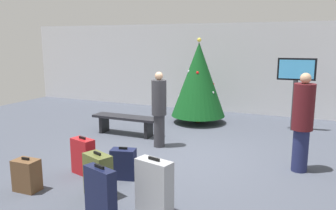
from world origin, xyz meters
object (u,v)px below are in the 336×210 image
waiting_bench (126,120)px  suitcase_3 (123,164)px  holiday_tree (199,79)px  traveller_0 (302,121)px  suitcase_4 (100,194)px  flight_info_kiosk (296,80)px  suitcase_5 (98,175)px  traveller_1 (159,108)px  suitcase_1 (27,175)px  suitcase_0 (154,187)px  suitcase_2 (83,156)px

waiting_bench → suitcase_3: (1.39, -2.43, -0.10)m
holiday_tree → traveller_0: size_ratio=1.35×
suitcase_4 → waiting_bench: bearing=115.9°
holiday_tree → suitcase_3: 4.51m
traveller_0 → flight_info_kiosk: bearing=95.8°
holiday_tree → suitcase_3: (0.12, -4.39, -1.00)m
suitcase_4 → suitcase_5: bearing=127.4°
flight_info_kiosk → traveller_1: (-2.66, -2.71, -0.46)m
suitcase_3 → suitcase_1: bearing=-138.3°
flight_info_kiosk → suitcase_3: bearing=-118.3°
holiday_tree → suitcase_1: bearing=-100.9°
traveller_0 → traveller_1: size_ratio=1.07×
holiday_tree → suitcase_0: holiday_tree is taller
traveller_1 → suitcase_4: bearing=-78.8°
traveller_0 → suitcase_4: 3.78m
suitcase_0 → suitcase_2: suitcase_0 is taller
suitcase_5 → suitcase_0: bearing=-8.7°
holiday_tree → suitcase_4: bearing=-84.4°
traveller_0 → suitcase_3: (-2.78, -1.59, -0.68)m
traveller_0 → suitcase_4: (-2.33, -2.91, -0.58)m
suitcase_4 → flight_info_kiosk: bearing=71.1°
waiting_bench → suitcase_2: (0.62, -2.54, -0.04)m
suitcase_1 → traveller_0: bearing=33.6°
holiday_tree → traveller_0: holiday_tree is taller
suitcase_0 → suitcase_5: 1.04m
traveller_0 → suitcase_4: bearing=-128.7°
traveller_1 → suitcase_3: (0.19, -1.88, -0.63)m
suitcase_2 → suitcase_5: 0.99m
suitcase_4 → suitcase_5: suitcase_4 is taller
suitcase_2 → flight_info_kiosk: bearing=55.4°
flight_info_kiosk → suitcase_4: (-2.03, -5.92, -0.98)m
suitcase_3 → suitcase_5: bearing=-90.5°
suitcase_2 → suitcase_5: suitcase_5 is taller
flight_info_kiosk → traveller_1: flight_info_kiosk is taller
flight_info_kiosk → suitcase_1: (-3.63, -5.63, -1.10)m
holiday_tree → waiting_bench: (-1.27, -1.96, -0.89)m
flight_info_kiosk → suitcase_4: size_ratio=2.48×
suitcase_1 → suitcase_3: size_ratio=0.97×
traveller_0 → suitcase_0: traveller_0 is taller
suitcase_2 → holiday_tree: bearing=81.8°
suitcase_2 → suitcase_3: 0.78m
suitcase_1 → suitcase_4: suitcase_4 is taller
traveller_0 → suitcase_5: size_ratio=2.56×
holiday_tree → flight_info_kiosk: 2.60m
holiday_tree → suitcase_1: size_ratio=4.41×
suitcase_0 → suitcase_1: size_ratio=1.48×
suitcase_1 → suitcase_2: suitcase_2 is taller
suitcase_0 → suitcase_4: suitcase_0 is taller
traveller_0 → suitcase_3: traveller_0 is taller
traveller_1 → suitcase_0: 3.07m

